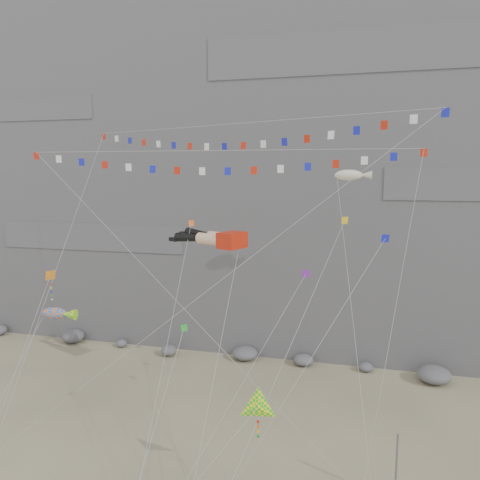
# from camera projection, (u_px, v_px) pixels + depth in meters

# --- Properties ---
(ground) EXTENTS (120.00, 120.00, 0.00)m
(ground) POSITION_uv_depth(u_px,v_px,m) (186.00, 454.00, 31.74)
(ground) COLOR tan
(ground) RESTS_ON ground
(cliff) EXTENTS (80.00, 28.00, 50.00)m
(cliff) POSITION_uv_depth(u_px,v_px,m) (273.00, 125.00, 59.01)
(cliff) COLOR slate
(cliff) RESTS_ON ground
(talus_boulders) EXTENTS (60.00, 3.00, 1.20)m
(talus_boulders) POSITION_uv_depth(u_px,v_px,m) (245.00, 354.00, 47.98)
(talus_boulders) COLOR slate
(talus_boulders) RESTS_ON ground
(anchor_pole_right) EXTENTS (0.12, 0.12, 4.14)m
(anchor_pole_right) POSITION_uv_depth(u_px,v_px,m) (396.00, 468.00, 26.93)
(anchor_pole_right) COLOR slate
(anchor_pole_right) RESTS_ON ground
(legs_kite) EXTENTS (7.17, 17.26, 19.70)m
(legs_kite) POSITION_uv_depth(u_px,v_px,m) (213.00, 238.00, 37.12)
(legs_kite) COLOR #B71E0B
(legs_kite) RESTS_ON ground
(flag_banner_upper) EXTENTS (28.36, 16.74, 28.86)m
(flag_banner_upper) POSITION_uv_depth(u_px,v_px,m) (233.00, 124.00, 35.63)
(flag_banner_upper) COLOR #B71E0B
(flag_banner_upper) RESTS_ON ground
(flag_banner_lower) EXTENTS (28.45, 7.48, 24.11)m
(flag_banner_lower) POSITION_uv_depth(u_px,v_px,m) (215.00, 151.00, 33.51)
(flag_banner_lower) COLOR #B71E0B
(flag_banner_lower) RESTS_ON ground
(harlequin_kite) EXTENTS (2.04, 7.11, 12.81)m
(harlequin_kite) POSITION_uv_depth(u_px,v_px,m) (50.00, 276.00, 35.83)
(harlequin_kite) COLOR red
(harlequin_kite) RESTS_ON ground
(fish_windsock) EXTENTS (4.73, 6.19, 10.46)m
(fish_windsock) POSITION_uv_depth(u_px,v_px,m) (54.00, 314.00, 35.08)
(fish_windsock) COLOR orange
(fish_windsock) RESTS_ON ground
(delta_kite) EXTENTS (6.42, 6.38, 9.67)m
(delta_kite) POSITION_uv_depth(u_px,v_px,m) (258.00, 408.00, 26.48)
(delta_kite) COLOR #FBF00C
(delta_kite) RESTS_ON ground
(blimp_windsock) EXTENTS (4.16, 15.30, 23.88)m
(blimp_windsock) POSITION_uv_depth(u_px,v_px,m) (349.00, 176.00, 38.85)
(blimp_windsock) COLOR beige
(blimp_windsock) RESTS_ON ground
(small_kite_a) EXTENTS (1.90, 14.02, 20.01)m
(small_kite_a) POSITION_uv_depth(u_px,v_px,m) (190.00, 228.00, 38.21)
(small_kite_a) COLOR #FF5B15
(small_kite_a) RESTS_ON ground
(small_kite_b) EXTENTS (6.85, 12.69, 17.74)m
(small_kite_b) POSITION_uv_depth(u_px,v_px,m) (304.00, 276.00, 34.59)
(small_kite_b) COLOR purple
(small_kite_b) RESTS_ON ground
(small_kite_c) EXTENTS (1.15, 8.20, 11.51)m
(small_kite_c) POSITION_uv_depth(u_px,v_px,m) (183.00, 331.00, 31.13)
(small_kite_c) COLOR #169522
(small_kite_c) RESTS_ON ground
(small_kite_d) EXTENTS (6.78, 15.75, 22.35)m
(small_kite_d) POSITION_uv_depth(u_px,v_px,m) (343.00, 225.00, 35.13)
(small_kite_d) COLOR yellow
(small_kite_d) RESTS_ON ground
(small_kite_e) EXTENTS (9.40, 6.78, 18.48)m
(small_kite_e) POSITION_uv_depth(u_px,v_px,m) (382.00, 244.00, 27.74)
(small_kite_e) COLOR #131AAC
(small_kite_e) RESTS_ON ground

